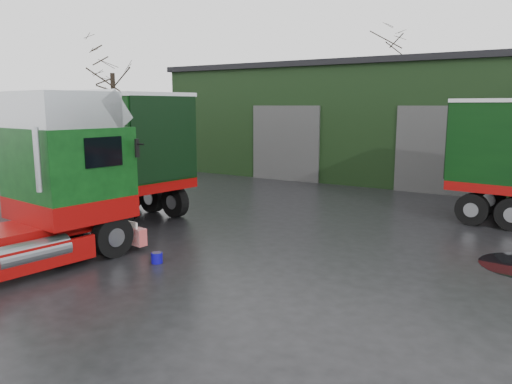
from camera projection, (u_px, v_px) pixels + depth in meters
ground at (220, 270)px, 12.33m from camera, size 100.00×100.00×0.00m
warehouse at (467, 121)px, 27.32m from camera, size 32.40×12.40×6.30m
trailer_left at (54, 149)px, 20.75m from camera, size 14.68×4.72×4.48m
wash_bucket at (157, 258)px, 12.86m from camera, size 0.31×0.31×0.27m
tree_left at (114, 101)px, 30.59m from camera, size 4.40×4.40×8.50m
tree_back_a at (385, 96)px, 39.60m from camera, size 4.40×4.40×9.50m
puddle_0 at (66, 239)px, 15.21m from camera, size 3.63×3.63×0.01m
puddle_2 at (90, 217)px, 18.17m from camera, size 3.50×3.50×0.01m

